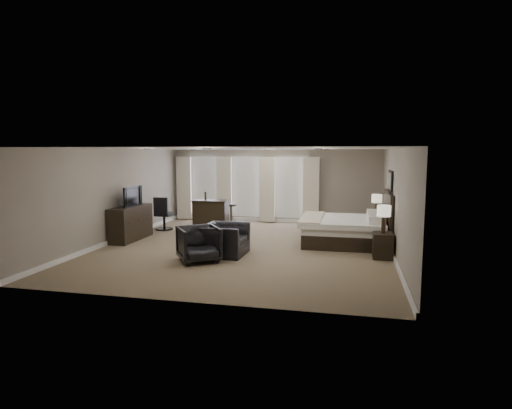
% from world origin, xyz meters
% --- Properties ---
extents(room, '(7.60, 8.60, 2.64)m').
position_xyz_m(room, '(0.00, 0.00, 1.30)').
color(room, brown).
rests_on(room, ground).
extents(window_bay, '(5.25, 0.20, 2.30)m').
position_xyz_m(window_bay, '(-1.00, 4.11, 1.20)').
color(window_bay, silver).
rests_on(window_bay, room).
extents(bed, '(2.28, 2.18, 1.45)m').
position_xyz_m(bed, '(2.58, 1.04, 0.73)').
color(bed, silver).
rests_on(bed, ground).
extents(nightstand_near, '(0.46, 0.56, 0.61)m').
position_xyz_m(nightstand_near, '(3.47, -0.41, 0.30)').
color(nightstand_near, black).
rests_on(nightstand_near, ground).
extents(nightstand_far, '(0.46, 0.56, 0.61)m').
position_xyz_m(nightstand_far, '(3.47, 2.49, 0.30)').
color(nightstand_far, black).
rests_on(nightstand_far, ground).
extents(lamp_near, '(0.32, 0.32, 0.66)m').
position_xyz_m(lamp_near, '(3.47, -0.41, 0.94)').
color(lamp_near, beige).
rests_on(lamp_near, nightstand_near).
extents(lamp_far, '(0.31, 0.31, 0.63)m').
position_xyz_m(lamp_far, '(3.47, 2.49, 0.93)').
color(lamp_far, beige).
rests_on(lamp_far, nightstand_far).
extents(wall_art, '(0.04, 0.96, 0.56)m').
position_xyz_m(wall_art, '(3.70, 1.04, 1.75)').
color(wall_art, slate).
rests_on(wall_art, room).
extents(dresser, '(0.54, 1.68, 0.97)m').
position_xyz_m(dresser, '(-3.45, 0.24, 0.49)').
color(dresser, black).
rests_on(dresser, ground).
extents(tv, '(0.57, 0.99, 0.13)m').
position_xyz_m(tv, '(-3.45, 0.24, 1.04)').
color(tv, black).
rests_on(tv, dresser).
extents(armchair_near, '(0.79, 1.18, 1.01)m').
position_xyz_m(armchair_near, '(-0.30, -0.89, 0.51)').
color(armchair_near, black).
rests_on(armchair_near, ground).
extents(armchair_far, '(1.19, 1.18, 0.90)m').
position_xyz_m(armchair_far, '(-0.69, -1.67, 0.45)').
color(armchair_far, black).
rests_on(armchair_far, ground).
extents(bar_counter, '(1.12, 0.58, 0.98)m').
position_xyz_m(bar_counter, '(-1.69, 2.22, 0.49)').
color(bar_counter, black).
rests_on(bar_counter, ground).
extents(bar_stool_left, '(0.47, 0.47, 0.81)m').
position_xyz_m(bar_stool_left, '(-2.58, 3.69, 0.40)').
color(bar_stool_left, black).
rests_on(bar_stool_left, ground).
extents(bar_stool_right, '(0.48, 0.48, 0.76)m').
position_xyz_m(bar_stool_right, '(-1.23, 2.97, 0.38)').
color(bar_stool_right, black).
rests_on(bar_stool_right, ground).
extents(desk_chair, '(0.55, 0.55, 1.08)m').
position_xyz_m(desk_chair, '(-3.18, 1.91, 0.54)').
color(desk_chair, black).
rests_on(desk_chair, ground).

